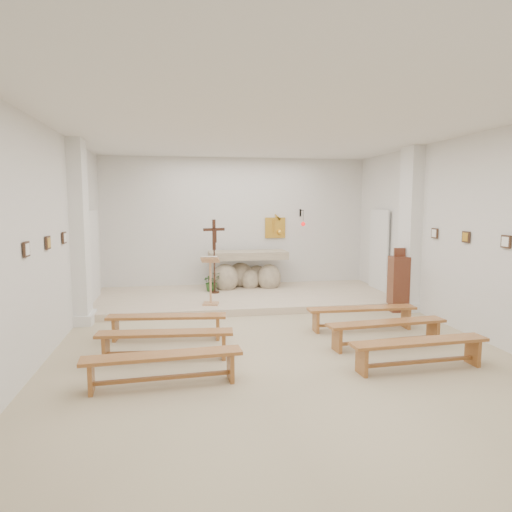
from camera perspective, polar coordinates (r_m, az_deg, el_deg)
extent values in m
cube|color=#CABA92|center=(7.60, 2.42, -11.10)|extent=(7.00, 10.00, 0.00)
cube|color=silver|center=(7.36, -25.13, 1.62)|extent=(0.02, 10.00, 3.50)
cube|color=silver|center=(8.69, 25.63, 2.27)|extent=(0.02, 10.00, 3.50)
cube|color=silver|center=(12.17, -2.47, 3.98)|extent=(7.00, 0.02, 3.50)
cube|color=silver|center=(7.33, 2.56, 15.86)|extent=(7.00, 10.00, 0.02)
cube|color=beige|center=(10.92, -1.44, -5.20)|extent=(6.98, 3.00, 0.15)
cube|color=white|center=(9.28, -21.15, 2.71)|extent=(0.26, 0.55, 3.50)
cube|color=white|center=(10.33, 18.68, 3.16)|extent=(0.26, 0.55, 3.50)
cube|color=gold|center=(12.32, 2.41, 3.55)|extent=(0.55, 0.04, 0.55)
cube|color=black|center=(12.48, 5.56, 5.40)|extent=(0.04, 0.02, 0.20)
cylinder|color=black|center=(12.34, 5.75, 5.71)|extent=(0.02, 0.30, 0.02)
cylinder|color=black|center=(12.20, 5.93, 4.90)|extent=(0.01, 0.01, 0.34)
sphere|color=red|center=(12.20, 5.92, 4.00)|extent=(0.11, 0.11, 0.11)
cube|color=#3E281B|center=(6.59, -26.78, 0.76)|extent=(0.03, 0.20, 0.20)
cube|color=#3E281B|center=(7.55, -24.57, 1.53)|extent=(0.03, 0.20, 0.20)
cube|color=#3E281B|center=(8.52, -22.86, 2.12)|extent=(0.03, 0.20, 0.20)
cube|color=#3E281B|center=(8.04, 28.78, 1.58)|extent=(0.03, 0.20, 0.20)
cube|color=#3E281B|center=(8.84, 24.77, 2.18)|extent=(0.03, 0.20, 0.20)
cube|color=#3E281B|center=(9.68, 21.43, 2.66)|extent=(0.03, 0.20, 0.20)
cube|color=silver|center=(10.17, -20.35, -5.38)|extent=(0.10, 0.85, 0.52)
cube|color=silver|center=(11.15, 16.96, -4.22)|extent=(0.10, 0.85, 0.52)
ellipsoid|color=#BFB392|center=(11.53, -3.83, -2.81)|extent=(0.65, 0.55, 0.73)
ellipsoid|color=#BFB392|center=(11.73, 1.66, -2.72)|extent=(0.60, 0.51, 0.69)
ellipsoid|color=#BFB392|center=(11.92, -1.95, -2.39)|extent=(0.69, 0.59, 0.65)
ellipsoid|color=#BFB392|center=(11.96, 0.12, -2.62)|extent=(0.56, 0.48, 0.60)
ellipsoid|color=#BFB392|center=(11.73, -0.74, -3.00)|extent=(0.47, 0.40, 0.56)
cube|color=#BFB392|center=(11.68, -1.05, 0.13)|extent=(1.99, 0.77, 0.19)
cube|color=tan|center=(9.88, -5.67, -5.93)|extent=(0.37, 0.37, 0.04)
cylinder|color=tan|center=(9.80, -5.70, -3.42)|extent=(0.05, 0.05, 0.92)
cube|color=tan|center=(9.70, -5.75, -0.51)|extent=(0.43, 0.34, 0.15)
cube|color=white|center=(9.66, -5.78, -0.27)|extent=(0.37, 0.28, 0.12)
cylinder|color=#361911|center=(11.12, -5.20, -4.53)|extent=(0.23, 0.23, 0.03)
cylinder|color=#361911|center=(11.03, -5.23, -1.88)|extent=(0.04, 0.04, 1.07)
cube|color=#361911|center=(10.94, -5.27, 2.66)|extent=(0.08, 0.07, 0.73)
cube|color=#361911|center=(10.93, -5.28, 3.32)|extent=(0.52, 0.21, 0.07)
cube|color=#361911|center=(10.91, -5.21, 2.50)|extent=(0.10, 0.07, 0.31)
imported|color=#295421|center=(11.30, -5.56, -3.20)|extent=(0.53, 0.50, 0.48)
cube|color=brown|center=(10.24, 17.37, -3.35)|extent=(0.39, 0.39, 1.18)
cube|color=brown|center=(10.15, 17.50, 0.43)|extent=(0.24, 0.07, 0.19)
cube|color=#A0622E|center=(7.94, -11.10, -7.43)|extent=(2.03, 0.55, 0.05)
cube|color=#A0622E|center=(8.16, -17.16, -8.74)|extent=(0.09, 0.30, 0.38)
cube|color=#A0622E|center=(7.92, -4.78, -8.93)|extent=(0.09, 0.30, 0.38)
cube|color=#A0622E|center=(8.02, -11.05, -9.45)|extent=(1.68, 0.25, 0.05)
cube|color=#A0622E|center=(8.59, 13.09, -6.41)|extent=(2.01, 0.35, 0.05)
cube|color=#A0622E|center=(8.36, 7.49, -8.13)|extent=(0.06, 0.29, 0.38)
cube|color=#A0622E|center=(8.99, 18.22, -7.36)|extent=(0.06, 0.29, 0.38)
cube|color=#A0622E|center=(8.66, 13.04, -8.29)|extent=(1.68, 0.08, 0.05)
cube|color=#A0622E|center=(6.96, -11.30, -9.44)|extent=(2.02, 0.49, 0.05)
cube|color=#A0622E|center=(7.18, -18.26, -10.91)|extent=(0.08, 0.29, 0.38)
cube|color=#A0622E|center=(6.98, -4.05, -11.08)|extent=(0.08, 0.29, 0.38)
cube|color=#A0622E|center=(7.05, -11.24, -11.71)|extent=(1.68, 0.20, 0.05)
cube|color=#A0622E|center=(7.69, 16.03, -8.03)|extent=(2.02, 0.49, 0.05)
cube|color=#A0622E|center=(7.36, 10.08, -10.24)|extent=(0.08, 0.29, 0.38)
cube|color=#A0622E|center=(8.21, 21.24, -8.80)|extent=(0.08, 0.29, 0.38)
cube|color=#A0622E|center=(7.77, 15.96, -10.11)|extent=(1.68, 0.20, 0.05)
cube|color=#A0622E|center=(6.00, -11.57, -12.10)|extent=(2.02, 0.45, 0.05)
cube|color=#A0622E|center=(6.11, -19.90, -14.11)|extent=(0.07, 0.29, 0.38)
cube|color=#A0622E|center=(6.15, -3.21, -13.57)|extent=(0.07, 0.29, 0.38)
cube|color=#A0622E|center=(6.10, -11.50, -14.70)|extent=(1.68, 0.16, 0.05)
cube|color=#A0622E|center=(6.83, 19.76, -10.03)|extent=(2.02, 0.43, 0.05)
cube|color=#A0622E|center=(6.48, 13.08, -12.65)|extent=(0.07, 0.29, 0.38)
cube|color=#A0622E|center=(7.38, 25.47, -10.74)|extent=(0.07, 0.29, 0.38)
cube|color=#A0622E|center=(6.92, 19.67, -12.35)|extent=(1.68, 0.15, 0.05)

